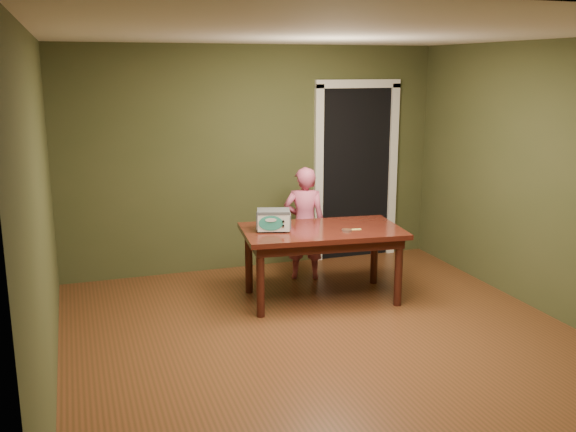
{
  "coord_description": "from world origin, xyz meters",
  "views": [
    {
      "loc": [
        -2.02,
        -4.67,
        2.35
      ],
      "look_at": [
        -0.09,
        1.0,
        0.95
      ],
      "focal_mm": 40.0,
      "sensor_mm": 36.0,
      "label": 1
    }
  ],
  "objects": [
    {
      "name": "dining_table",
      "position": [
        0.33,
        1.17,
        0.65
      ],
      "size": [
        1.69,
        1.07,
        0.75
      ],
      "rotation": [
        0.0,
        0.0,
        -0.11
      ],
      "color": "#3D140D",
      "rests_on": "floor"
    },
    {
      "name": "spatula",
      "position": [
        0.6,
        1.02,
        0.75
      ],
      "size": [
        0.18,
        0.05,
        0.01
      ],
      "primitive_type": "cube",
      "rotation": [
        0.0,
        0.0,
        -0.15
      ],
      "color": "#FCF86D",
      "rests_on": "dining_table"
    },
    {
      "name": "floor",
      "position": [
        0.0,
        0.0,
        0.0
      ],
      "size": [
        5.0,
        5.0,
        0.0
      ],
      "primitive_type": "plane",
      "color": "brown",
      "rests_on": "ground"
    },
    {
      "name": "baking_pan",
      "position": [
        0.52,
        0.98,
        0.76
      ],
      "size": [
        0.1,
        0.1,
        0.02
      ],
      "color": "silver",
      "rests_on": "dining_table"
    },
    {
      "name": "doorway",
      "position": [
        1.3,
        2.78,
        1.06
      ],
      "size": [
        1.1,
        0.66,
        2.25
      ],
      "color": "black",
      "rests_on": "ground"
    },
    {
      "name": "toy_oven",
      "position": [
        -0.16,
        1.26,
        0.86
      ],
      "size": [
        0.39,
        0.31,
        0.21
      ],
      "rotation": [
        0.0,
        0.0,
        -0.28
      ],
      "color": "#4C4F54",
      "rests_on": "dining_table"
    },
    {
      "name": "child",
      "position": [
        0.4,
        1.87,
        0.64
      ],
      "size": [
        0.54,
        0.44,
        1.28
      ],
      "primitive_type": "imported",
      "rotation": [
        0.0,
        0.0,
        2.82
      ],
      "color": "#C55173",
      "rests_on": "floor"
    },
    {
      "name": "room_shell",
      "position": [
        0.0,
        0.0,
        1.71
      ],
      "size": [
        4.52,
        5.02,
        2.61
      ],
      "color": "#404323",
      "rests_on": "ground"
    }
  ]
}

